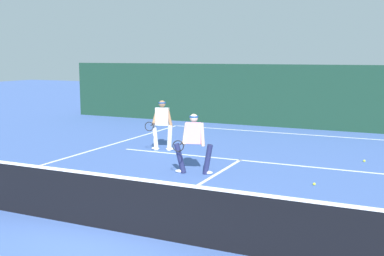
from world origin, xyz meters
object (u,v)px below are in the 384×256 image
at_px(tennis_ball, 314,184).
at_px(tennis_ball_extra, 364,161).
at_px(player_near, 193,141).
at_px(player_far, 162,123).

xyz_separation_m(tennis_ball, tennis_ball_extra, (0.84, 3.16, 0.00)).
relative_size(player_near, tennis_ball_extra, 23.95).
height_order(player_near, tennis_ball, player_near).
relative_size(player_far, tennis_ball_extra, 24.74).
xyz_separation_m(player_near, player_far, (-2.24, 2.42, 0.03)).
bearing_deg(tennis_ball_extra, tennis_ball, -104.90).
xyz_separation_m(player_far, tennis_ball_extra, (6.17, 0.92, -0.86)).
bearing_deg(player_far, tennis_ball, 141.39).
bearing_deg(player_near, player_far, -60.49).
xyz_separation_m(player_far, tennis_ball, (5.33, -2.24, -0.86)).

